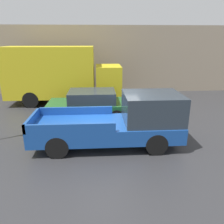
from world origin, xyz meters
TOP-DOWN VIEW (x-y plane):
  - ground_plane at (0.00, 0.00)m, footprint 60.00×60.00m
  - building_wall at (0.00, 8.74)m, footprint 28.00×0.15m
  - pickup_truck at (0.41, -0.38)m, footprint 5.68×2.05m
  - car at (-0.90, 2.81)m, footprint 4.34×2.00m
  - delivery_truck at (-2.93, 5.94)m, footprint 7.21×2.36m
  - newspaper_box at (-1.95, 8.41)m, footprint 0.45×0.40m

SIDE VIEW (x-z plane):
  - ground_plane at x=0.00m, z-range 0.00..0.00m
  - newspaper_box at x=-1.95m, z-range 0.00..1.00m
  - car at x=-0.90m, z-range 0.02..1.49m
  - pickup_truck at x=0.41m, z-range -0.06..1.99m
  - delivery_truck at x=-2.93m, z-range 0.11..3.68m
  - building_wall at x=0.00m, z-range 0.00..4.98m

